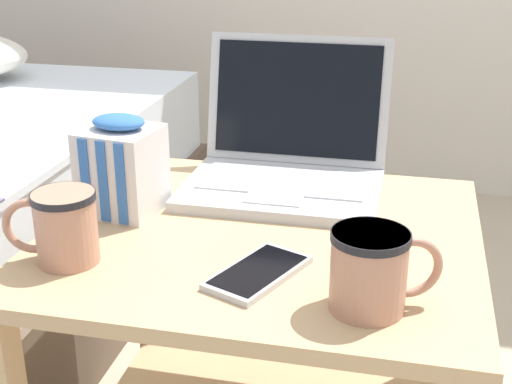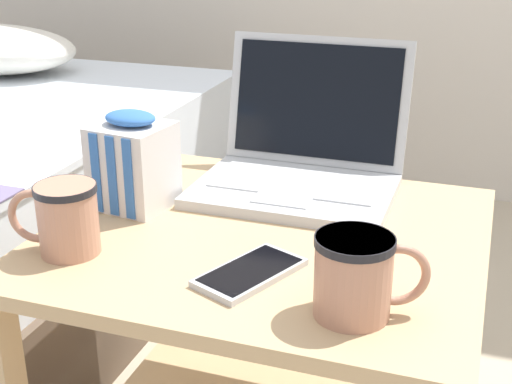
{
  "view_description": "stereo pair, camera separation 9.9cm",
  "coord_description": "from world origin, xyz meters",
  "px_view_note": "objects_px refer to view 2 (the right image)",
  "views": [
    {
      "loc": [
        0.21,
        -0.94,
        0.98
      ],
      "look_at": [
        0.0,
        -0.04,
        0.61
      ],
      "focal_mm": 50.0,
      "sensor_mm": 36.0,
      "label": 1
    },
    {
      "loc": [
        0.3,
        -0.92,
        0.98
      ],
      "look_at": [
        0.0,
        -0.04,
        0.61
      ],
      "focal_mm": 50.0,
      "sensor_mm": 36.0,
      "label": 2
    }
  ],
  "objects_px": {
    "laptop": "(302,160)",
    "mug_front_right": "(65,216)",
    "mug_front_left": "(356,272)",
    "cell_phone": "(250,273)",
    "snack_bag": "(133,163)"
  },
  "relations": [
    {
      "from": "mug_front_right",
      "to": "laptop",
      "type": "bearing_deg",
      "value": 55.45
    },
    {
      "from": "cell_phone",
      "to": "laptop",
      "type": "bearing_deg",
      "value": 94.08
    },
    {
      "from": "laptop",
      "to": "snack_bag",
      "type": "distance_m",
      "value": 0.29
    },
    {
      "from": "mug_front_left",
      "to": "cell_phone",
      "type": "relative_size",
      "value": 0.8
    },
    {
      "from": "snack_bag",
      "to": "cell_phone",
      "type": "distance_m",
      "value": 0.31
    },
    {
      "from": "mug_front_left",
      "to": "cell_phone",
      "type": "height_order",
      "value": "mug_front_left"
    },
    {
      "from": "laptop",
      "to": "mug_front_right",
      "type": "relative_size",
      "value": 2.54
    },
    {
      "from": "mug_front_left",
      "to": "laptop",
      "type": "bearing_deg",
      "value": 114.23
    },
    {
      "from": "mug_front_right",
      "to": "cell_phone",
      "type": "bearing_deg",
      "value": 3.65
    },
    {
      "from": "mug_front_right",
      "to": "cell_phone",
      "type": "xyz_separation_m",
      "value": [
        0.26,
        0.02,
        -0.05
      ]
    },
    {
      "from": "laptop",
      "to": "mug_front_left",
      "type": "xyz_separation_m",
      "value": [
        0.17,
        -0.38,
        0.01
      ]
    },
    {
      "from": "mug_front_right",
      "to": "mug_front_left",
      "type": "bearing_deg",
      "value": -4.43
    },
    {
      "from": "laptop",
      "to": "cell_phone",
      "type": "relative_size",
      "value": 1.95
    },
    {
      "from": "mug_front_right",
      "to": "cell_phone",
      "type": "height_order",
      "value": "mug_front_right"
    },
    {
      "from": "laptop",
      "to": "mug_front_right",
      "type": "xyz_separation_m",
      "value": [
        -0.24,
        -0.35,
        0.01
      ]
    }
  ]
}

